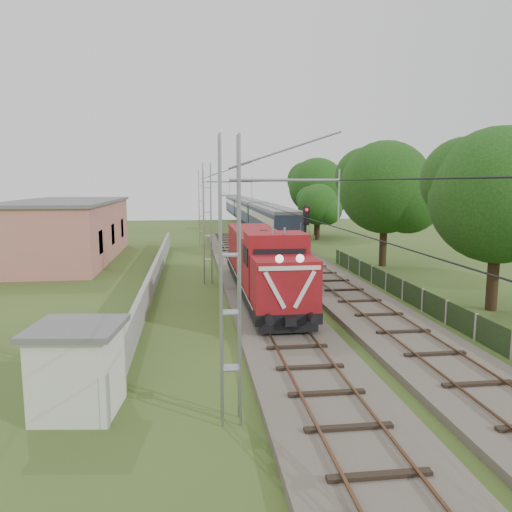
{
  "coord_description": "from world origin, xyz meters",
  "views": [
    {
      "loc": [
        -3.99,
        -21.32,
        6.73
      ],
      "look_at": [
        -0.08,
        9.19,
        2.2
      ],
      "focal_mm": 35.0,
      "sensor_mm": 36.0,
      "label": 1
    }
  ],
  "objects": [
    {
      "name": "coach_rake",
      "position": [
        5.0,
        57.08,
        2.47
      ],
      "size": [
        2.96,
        66.0,
        3.42
      ],
      "color": "black",
      "rests_on": "ground"
    },
    {
      "name": "track_main",
      "position": [
        0.0,
        7.0,
        0.18
      ],
      "size": [
        4.2,
        70.0,
        0.45
      ],
      "color": "#6B6054",
      "rests_on": "ground"
    },
    {
      "name": "relay_hut",
      "position": [
        -7.4,
        -6.78,
        1.34
      ],
      "size": [
        2.85,
        2.85,
        2.65
      ],
      "color": "silver",
      "rests_on": "ground"
    },
    {
      "name": "boundary_wall",
      "position": [
        -6.5,
        12.0,
        0.75
      ],
      "size": [
        0.25,
        40.0,
        1.5
      ],
      "primitive_type": "cube",
      "color": "#9E9E99",
      "rests_on": "ground"
    },
    {
      "name": "fence",
      "position": [
        8.0,
        3.0,
        0.6
      ],
      "size": [
        0.12,
        32.0,
        1.2
      ],
      "color": "black",
      "rests_on": "ground"
    },
    {
      "name": "station_building",
      "position": [
        -15.0,
        24.0,
        2.63
      ],
      "size": [
        8.4,
        20.4,
        5.22
      ],
      "color": "#B1725F",
      "rests_on": "ground"
    },
    {
      "name": "tree_b",
      "position": [
        11.44,
        17.19,
        6.28
      ],
      "size": [
        7.76,
        7.39,
        10.06
      ],
      "color": "#382516",
      "rests_on": "ground"
    },
    {
      "name": "tree_c",
      "position": [
        10.85,
        36.38,
        4.12
      ],
      "size": [
        5.1,
        4.86,
        6.61
      ],
      "color": "#382516",
      "rests_on": "ground"
    },
    {
      "name": "catenary",
      "position": [
        -2.95,
        12.0,
        4.05
      ],
      "size": [
        3.31,
        70.0,
        8.0
      ],
      "color": "gray",
      "rests_on": "ground"
    },
    {
      "name": "tree_d",
      "position": [
        11.98,
        41.24,
        6.16
      ],
      "size": [
        7.62,
        7.26,
        9.88
      ],
      "color": "#382516",
      "rests_on": "ground"
    },
    {
      "name": "signal_post",
      "position": [
        3.02,
        9.01,
        3.67
      ],
      "size": [
        0.59,
        0.46,
        5.35
      ],
      "color": "black",
      "rests_on": "ground"
    },
    {
      "name": "locomotive",
      "position": [
        0.0,
        6.88,
        2.19
      ],
      "size": [
        2.91,
        16.63,
        4.22
      ],
      "color": "black",
      "rests_on": "ground"
    },
    {
      "name": "tree_a",
      "position": [
        11.84,
        2.79,
        6.0
      ],
      "size": [
        7.42,
        7.06,
        9.62
      ],
      "color": "#382516",
      "rests_on": "ground"
    },
    {
      "name": "track_side",
      "position": [
        5.0,
        20.0,
        0.18
      ],
      "size": [
        4.2,
        80.0,
        0.45
      ],
      "color": "#6B6054",
      "rests_on": "ground"
    },
    {
      "name": "ground",
      "position": [
        0.0,
        0.0,
        0.0
      ],
      "size": [
        140.0,
        140.0,
        0.0
      ],
      "primitive_type": "plane",
      "color": "#354A1C",
      "rests_on": "ground"
    }
  ]
}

